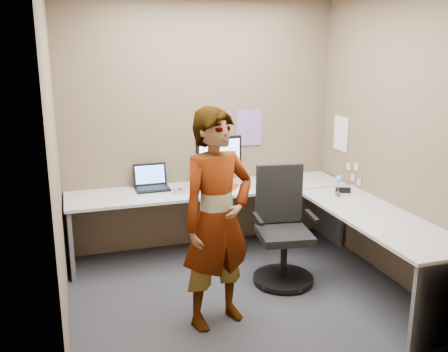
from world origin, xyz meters
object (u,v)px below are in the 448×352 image
object	(u,v)px
desk	(269,214)
person	(217,220)
office_chair	(282,236)
monitor	(219,156)

from	to	relation	value
desk	person	world-z (taller)	person
office_chair	person	bearing A→B (deg)	-138.30
person	desk	bearing A→B (deg)	27.22
office_chair	monitor	bearing A→B (deg)	124.50
desk	office_chair	distance (m)	0.29
desk	office_chair	bearing A→B (deg)	-81.55
monitor	person	distance (m)	1.39
monitor	office_chair	bearing A→B (deg)	-73.47
monitor	office_chair	distance (m)	1.08
desk	person	size ratio (longest dim) A/B	1.70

